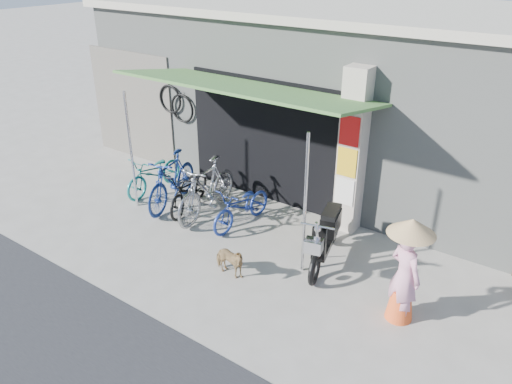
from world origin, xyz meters
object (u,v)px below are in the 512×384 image
Objects in this scene: bike_black at (190,190)px; street_dog at (229,261)px; bike_teal at (155,173)px; nun at (405,270)px; bike_blue at (172,180)px; bike_navy at (242,206)px; bike_silver at (207,189)px; moped at (326,236)px.

bike_black reaches higher than street_dog.
bike_teal is 1.00× the size of nun.
bike_navy is (1.65, 0.15, -0.14)m from bike_blue.
bike_teal reaches higher than bike_black.
bike_black is 2.47m from street_dog.
bike_teal is 1.61m from bike_silver.
bike_navy is (0.79, 0.06, -0.16)m from bike_silver.
bike_blue is at bearing -171.31° from bike_navy.
bike_teal is 3.53m from street_dog.
bike_black is at bearing 163.90° from moped.
bike_black is 0.88× the size of moped.
bike_silver is at bearing -171.75° from bike_navy.
bike_blue is 0.97× the size of bike_silver.
moped is at bearing -0.81° from bike_navy.
bike_black is (0.40, 0.08, -0.13)m from bike_blue.
bike_navy is 0.85× the size of moped.
bike_blue reaches higher than moped.
street_dog is (1.60, -1.35, -0.30)m from bike_silver.
moped is (4.22, -0.22, 0.05)m from bike_teal.
bike_navy is at bearing -9.36° from bike_blue.
bike_teal is at bearing 155.96° from bike_black.
nun reaches higher than bike_teal.
bike_teal is at bearing 168.91° from bike_silver.
nun is at bearing -75.55° from street_dog.
nun is (5.77, -0.89, 0.38)m from bike_teal.
bike_blue is at bearing 18.03° from nun.
bike_black is at bearing -2.95° from bike_blue.
bike_blue reaches higher than bike_teal.
bike_black is 4.71m from nun.
moped reaches higher than bike_black.
bike_blue is at bearing -20.32° from bike_teal.
street_dog is at bearing -46.05° from bike_silver.
bike_teal is 4.22m from moped.
bike_silver reaches higher than bike_blue.
bike_navy is 3.50m from nun.
moped is at bearing -37.56° from street_dog.
street_dog is 1.65m from moped.
bike_silver is 2.63m from moped.
nun reaches higher than street_dog.
bike_navy is 2.40× the size of street_dog.
bike_teal is 0.89× the size of moped.
bike_navy is (1.25, 0.07, -0.02)m from bike_black.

